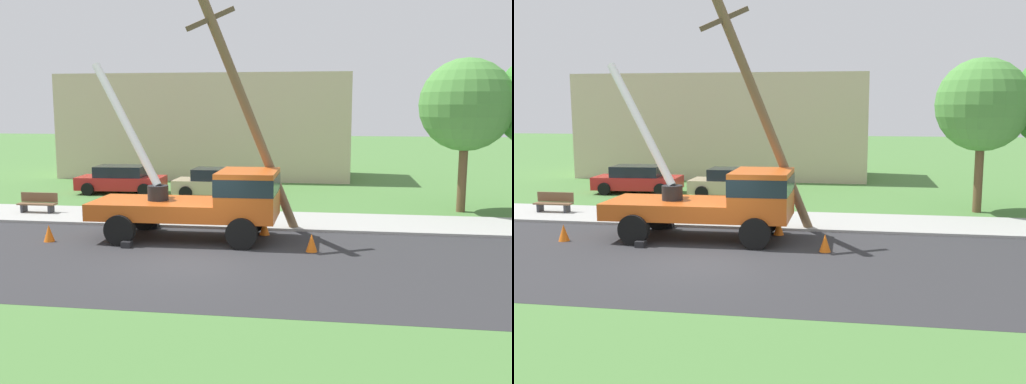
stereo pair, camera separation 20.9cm
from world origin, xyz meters
The scene contains 13 objects.
ground_plane centered at (0.00, 12.00, 0.00)m, with size 120.00×120.00×0.00m, color #477538.
road_asphalt centered at (0.00, 0.00, 0.00)m, with size 80.00×8.50×0.01m, color #2B2B2D.
sidewalk_strip centered at (0.00, 5.93, 0.05)m, with size 80.00×3.35×0.10m, color #9E9E99.
utility_truck centered at (-0.10, 2.68, 1.41)m, with size 6.80×3.20×5.98m.
leaning_utility_pole centered at (1.08, 3.42, 4.23)m, with size 3.50×2.90×8.31m.
traffic_cone_ahead centered at (3.36, 1.50, 0.28)m, with size 0.36×0.36×0.56m, color orange.
traffic_cone_behind centered at (-5.32, 1.57, 0.28)m, with size 0.36×0.36×0.56m, color orange.
traffic_cone_curbside centered at (1.62, 3.59, 0.28)m, with size 0.36×0.36×0.56m, color orange.
parked_sedan_red centered at (-6.96, 12.09, 0.71)m, with size 4.49×2.18×1.42m.
parked_sedan_tan centered at (-1.69, 11.54, 0.71)m, with size 4.41×2.03×1.42m.
park_bench centered at (-8.17, 5.99, 0.46)m, with size 1.60×0.45×0.90m.
roadside_tree_far centered at (9.30, 9.20, 4.49)m, with size 3.85×3.85×6.44m.
lowrise_building_backdrop centered at (-4.22, 20.26, 3.20)m, with size 18.00×6.00×6.40m, color #C6B293.
Camera 2 is at (4.37, -15.61, 4.44)m, focal length 39.90 mm.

